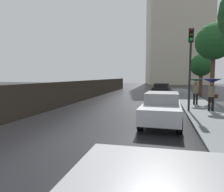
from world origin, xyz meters
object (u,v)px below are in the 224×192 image
object	(u,v)px
street_tree_near	(201,66)
traffic_light	(191,55)
car_silver_mid_road	(162,108)
street_tree_mid	(214,42)
pedestrian_with_umbrella_near	(196,85)
pedestrian_with_umbrella_far	(212,85)
car_black_near_kerb	(161,89)

from	to	relation	value
street_tree_near	traffic_light	bearing A→B (deg)	-101.72
car_silver_mid_road	street_tree_mid	distance (m)	11.27
traffic_light	street_tree_near	xyz separation A→B (m)	(2.39, 11.50, -0.10)
street_tree_mid	pedestrian_with_umbrella_near	bearing A→B (deg)	-117.02
car_silver_mid_road	pedestrian_with_umbrella_near	world-z (taller)	pedestrian_with_umbrella_near
car_silver_mid_road	pedestrian_with_umbrella_far	size ratio (longest dim) A/B	2.26
pedestrian_with_umbrella_far	pedestrian_with_umbrella_near	bearing A→B (deg)	-77.06
pedestrian_with_umbrella_far	street_tree_near	xyz separation A→B (m)	(1.14, 11.20, 1.61)
car_black_near_kerb	pedestrian_with_umbrella_near	bearing A→B (deg)	-70.26
pedestrian_with_umbrella_far	street_tree_mid	distance (m)	7.10
car_black_near_kerb	traffic_light	distance (m)	12.05
car_black_near_kerb	street_tree_near	distance (m)	4.83
street_tree_near	pedestrian_with_umbrella_far	bearing A→B (deg)	-95.79
car_black_near_kerb	car_silver_mid_road	world-z (taller)	car_silver_mid_road
traffic_light	car_silver_mid_road	bearing A→B (deg)	-115.22
pedestrian_with_umbrella_near	street_tree_mid	xyz separation A→B (m)	(1.73, 3.39, 3.40)
car_silver_mid_road	traffic_light	world-z (taller)	traffic_light
pedestrian_with_umbrella_near	pedestrian_with_umbrella_far	size ratio (longest dim) A/B	0.98
pedestrian_with_umbrella_near	traffic_light	size ratio (longest dim) A/B	0.39
pedestrian_with_umbrella_far	traffic_light	xyz separation A→B (m)	(-1.25, -0.29, 1.71)
car_silver_mid_road	car_black_near_kerb	bearing A→B (deg)	92.97
pedestrian_with_umbrella_far	street_tree_mid	xyz separation A→B (m)	(1.26, 6.15, 3.32)
car_black_near_kerb	pedestrian_with_umbrella_far	xyz separation A→B (m)	(2.97, -11.33, 0.94)
car_black_near_kerb	car_silver_mid_road	distance (m)	14.83
pedestrian_with_umbrella_far	car_black_near_kerb	bearing A→B (deg)	-72.07
car_black_near_kerb	pedestrian_with_umbrella_far	bearing A→B (deg)	-71.82
traffic_light	pedestrian_with_umbrella_near	bearing A→B (deg)	75.71
pedestrian_with_umbrella_near	car_black_near_kerb	bearing A→B (deg)	123.09
street_tree_near	street_tree_mid	xyz separation A→B (m)	(0.12, -5.05, 1.70)
pedestrian_with_umbrella_far	street_tree_mid	size ratio (longest dim) A/B	0.29
car_silver_mid_road	street_tree_mid	size ratio (longest dim) A/B	0.65
car_silver_mid_road	traffic_light	distance (m)	4.41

